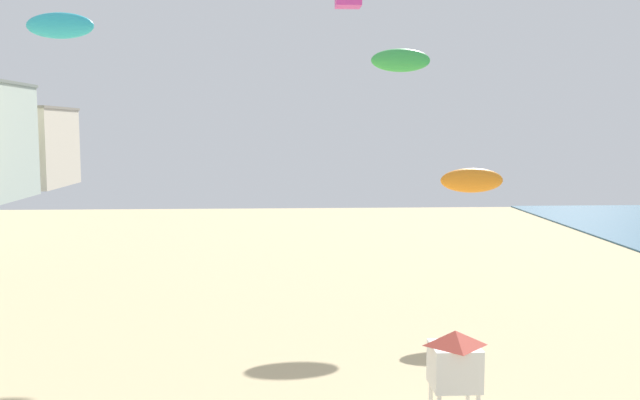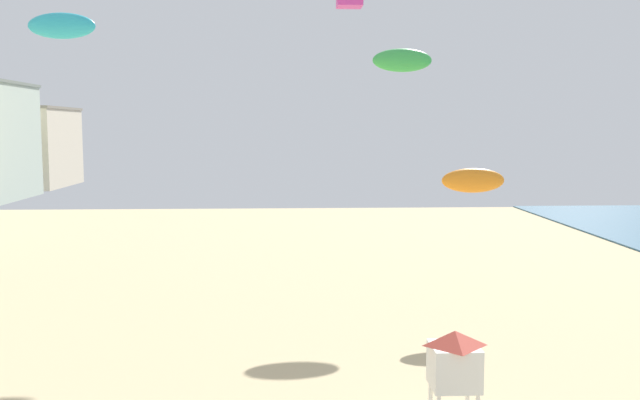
% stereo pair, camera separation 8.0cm
% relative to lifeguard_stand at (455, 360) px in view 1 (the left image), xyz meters
% --- Properties ---
extents(boardwalk_hotel_distant, '(13.14, 13.61, 9.62)m').
position_rel_lifeguard_stand_xyz_m(boardwalk_hotel_distant, '(-37.04, 70.93, 2.98)').
color(boardwalk_hotel_distant, beige).
rests_on(boardwalk_hotel_distant, ground).
extents(lifeguard_stand, '(1.10, 1.10, 2.55)m').
position_rel_lifeguard_stand_xyz_m(lifeguard_stand, '(0.00, 0.00, 0.00)').
color(lifeguard_stand, white).
rests_on(lifeguard_stand, ground).
extents(kite_cyan_parafoil, '(2.76, 0.77, 1.07)m').
position_rel_lifeguard_stand_xyz_m(kite_cyan_parafoil, '(-13.13, 14.27, 9.56)').
color(kite_cyan_parafoil, '#2DB7CC').
extents(kite_orange_parafoil, '(2.52, 0.70, 0.98)m').
position_rel_lifeguard_stand_xyz_m(kite_orange_parafoil, '(3.52, 11.78, 3.29)').
color(kite_orange_parafoil, orange).
extents(kite_green_parafoil, '(2.79, 0.78, 1.09)m').
position_rel_lifeguard_stand_xyz_m(kite_green_parafoil, '(1.53, 17.37, 8.51)').
color(kite_green_parafoil, green).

